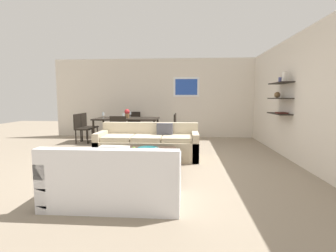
{
  "coord_description": "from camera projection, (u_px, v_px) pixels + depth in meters",
  "views": [
    {
      "loc": [
        0.71,
        -5.29,
        1.37
      ],
      "look_at": [
        0.32,
        0.2,
        0.75
      ],
      "focal_mm": 27.09,
      "sensor_mm": 36.0,
      "label": 1
    }
  ],
  "objects": [
    {
      "name": "loveseat_white",
      "position": [
        115.0,
        181.0,
        3.29
      ],
      "size": [
        1.69,
        0.9,
        0.78
      ],
      "color": "white",
      "rests_on": "ground"
    },
    {
      "name": "candle_jar",
      "position": [
        157.0,
        150.0,
        4.58
      ],
      "size": [
        0.08,
        0.08,
        0.08
      ],
      "primitive_type": "cylinder",
      "color": "silver",
      "rests_on": "coffee_table"
    },
    {
      "name": "wine_glass_foot",
      "position": [
        123.0,
        115.0,
        7.28
      ],
      "size": [
        0.06,
        0.06,
        0.17
      ],
      "color": "silver",
      "rests_on": "dining_table"
    },
    {
      "name": "dining_chair_foot",
      "position": [
        119.0,
        130.0,
        6.86
      ],
      "size": [
        0.44,
        0.44,
        0.88
      ],
      "color": "black",
      "rests_on": "ground"
    },
    {
      "name": "decorative_bowl",
      "position": [
        148.0,
        150.0,
        4.6
      ],
      "size": [
        0.38,
        0.38,
        0.09
      ],
      "color": "#19666B",
      "rests_on": "coffee_table"
    },
    {
      "name": "ground_plane",
      "position": [
        153.0,
        161.0,
        5.45
      ],
      "size": [
        18.0,
        18.0,
        0.0
      ],
      "primitive_type": "plane",
      "color": "gray"
    },
    {
      "name": "dining_chair_left_far",
      "position": [
        87.0,
        125.0,
        8.1
      ],
      "size": [
        0.44,
        0.44,
        0.88
      ],
      "color": "black",
      "rests_on": "ground"
    },
    {
      "name": "dining_chair_left_near",
      "position": [
        81.0,
        126.0,
        7.64
      ],
      "size": [
        0.44,
        0.44,
        0.88
      ],
      "color": "black",
      "rests_on": "ground"
    },
    {
      "name": "wine_glass_head",
      "position": [
        130.0,
        113.0,
        8.18
      ],
      "size": [
        0.06,
        0.06,
        0.17
      ],
      "color": "silver",
      "rests_on": "dining_table"
    },
    {
      "name": "dining_table",
      "position": [
        127.0,
        120.0,
        7.75
      ],
      "size": [
        1.9,
        1.03,
        0.75
      ],
      "color": "black",
      "rests_on": "ground"
    },
    {
      "name": "dining_chair_right_near",
      "position": [
        171.0,
        127.0,
        7.44
      ],
      "size": [
        0.44,
        0.44,
        0.88
      ],
      "color": "black",
      "rests_on": "ground"
    },
    {
      "name": "back_wall_unit",
      "position": [
        174.0,
        98.0,
        8.78
      ],
      "size": [
        8.4,
        0.09,
        2.7
      ],
      "color": "silver",
      "rests_on": "ground"
    },
    {
      "name": "dining_chair_right_far",
      "position": [
        172.0,
        125.0,
        7.91
      ],
      "size": [
        0.44,
        0.44,
        0.88
      ],
      "color": "black",
      "rests_on": "ground"
    },
    {
      "name": "coffee_table",
      "position": [
        146.0,
        162.0,
        4.66
      ],
      "size": [
        1.07,
        1.07,
        0.38
      ],
      "color": "#38281E",
      "rests_on": "ground"
    },
    {
      "name": "centerpiece_vase",
      "position": [
        127.0,
        113.0,
        7.77
      ],
      "size": [
        0.16,
        0.16,
        0.27
      ],
      "color": "olive",
      "rests_on": "dining_table"
    },
    {
      "name": "wine_glass_left_near",
      "position": [
        103.0,
        114.0,
        7.65
      ],
      "size": [
        0.06,
        0.06,
        0.18
      ],
      "color": "silver",
      "rests_on": "dining_table"
    },
    {
      "name": "sofa_beige",
      "position": [
        148.0,
        145.0,
        5.76
      ],
      "size": [
        2.26,
        0.9,
        0.78
      ],
      "color": "beige",
      "rests_on": "ground"
    },
    {
      "name": "right_wall_shelf_unit",
      "position": [
        289.0,
        98.0,
        5.68
      ],
      "size": [
        0.34,
        8.2,
        2.7
      ],
      "color": "silver",
      "rests_on": "ground"
    },
    {
      "name": "apple_on_coffee_table",
      "position": [
        134.0,
        149.0,
        4.76
      ],
      "size": [
        0.07,
        0.07,
        0.07
      ],
      "primitive_type": "sphere",
      "color": "#669E2D",
      "rests_on": "coffee_table"
    },
    {
      "name": "dining_chair_head",
      "position": [
        133.0,
        123.0,
        8.69
      ],
      "size": [
        0.44,
        0.44,
        0.88
      ],
      "color": "black",
      "rests_on": "ground"
    }
  ]
}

